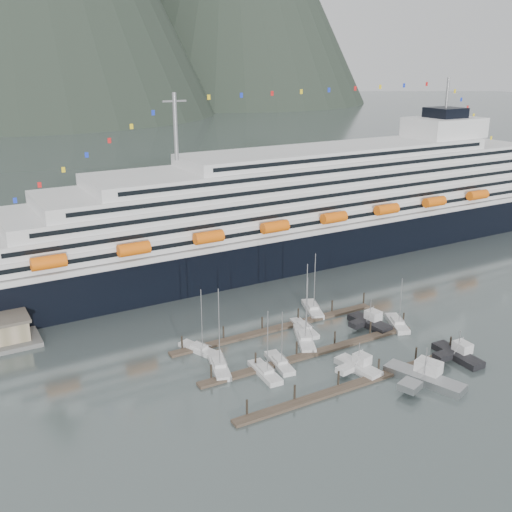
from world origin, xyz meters
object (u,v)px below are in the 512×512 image
(cruise_ship, at_px, (310,213))
(trawler_d, at_px, (457,354))
(trawler_c, at_px, (424,377))
(sailboat_h, at_px, (397,324))
(sailboat_b, at_px, (219,366))
(sailboat_c, at_px, (280,363))
(sailboat_d, at_px, (304,339))
(trawler_b, at_px, (358,366))
(sailboat_e, at_px, (199,350))
(trawler_e, at_px, (369,322))
(sailboat_a, at_px, (265,373))
(sailboat_f, at_px, (313,309))
(sailboat_g, at_px, (304,329))

(cruise_ship, xyz_separation_m, trawler_d, (-12.15, -66.69, -11.21))
(cruise_ship, distance_m, trawler_c, 74.84)
(sailboat_h, bearing_deg, sailboat_b, 110.81)
(sailboat_c, relative_size, trawler_d, 1.08)
(sailboat_d, xyz_separation_m, trawler_d, (21.01, -20.36, 0.38))
(sailboat_c, height_order, trawler_b, sailboat_c)
(sailboat_c, distance_m, trawler_d, 33.81)
(sailboat_e, distance_m, trawler_b, 30.41)
(sailboat_h, relative_size, trawler_e, 1.11)
(sailboat_c, relative_size, trawler_c, 0.79)
(sailboat_d, bearing_deg, cruise_ship, -10.64)
(sailboat_a, relative_size, sailboat_f, 0.92)
(trawler_e, bearing_deg, sailboat_f, 18.96)
(trawler_d, bearing_deg, sailboat_b, 66.41)
(sailboat_b, bearing_deg, sailboat_e, 18.19)
(cruise_ship, distance_m, sailboat_a, 72.44)
(cruise_ship, distance_m, sailboat_d, 58.14)
(sailboat_a, bearing_deg, cruise_ship, -37.60)
(sailboat_e, xyz_separation_m, trawler_d, (41.22, -26.73, 0.42))
(sailboat_e, distance_m, sailboat_f, 30.56)
(cruise_ship, relative_size, sailboat_g, 16.85)
(sailboat_a, height_order, sailboat_h, sailboat_a)
(sailboat_b, bearing_deg, sailboat_g, -60.67)
(cruise_ship, relative_size, sailboat_d, 12.13)
(trawler_c, relative_size, trawler_d, 1.38)
(sailboat_b, height_order, sailboat_f, sailboat_b)
(trawler_b, distance_m, trawler_c, 11.63)
(trawler_d, distance_m, trawler_e, 20.13)
(sailboat_f, bearing_deg, sailboat_a, 149.33)
(sailboat_a, height_order, sailboat_g, sailboat_a)
(trawler_c, bearing_deg, trawler_b, 20.27)
(sailboat_a, xyz_separation_m, trawler_c, (22.83, -16.00, 0.50))
(sailboat_c, xyz_separation_m, sailboat_f, (19.52, 17.36, 0.04))
(sailboat_d, height_order, sailboat_h, sailboat_d)
(sailboat_h, distance_m, trawler_b, 22.25)
(sailboat_e, bearing_deg, sailboat_a, -176.54)
(sailboat_e, relative_size, sailboat_h, 1.17)
(sailboat_a, xyz_separation_m, sailboat_e, (-6.50, 14.04, -0.01))
(sailboat_c, relative_size, sailboat_e, 0.85)
(sailboat_d, bearing_deg, sailboat_a, 144.18)
(sailboat_e, height_order, sailboat_g, sailboat_e)
(sailboat_h, relative_size, trawler_c, 0.79)
(trawler_c, bearing_deg, sailboat_g, -6.31)
(trawler_d, relative_size, trawler_e, 1.03)
(sailboat_d, distance_m, sailboat_g, 4.94)
(cruise_ship, xyz_separation_m, sailboat_e, (-53.37, -39.96, -11.63))
(sailboat_a, relative_size, sailboat_b, 0.80)
(sailboat_b, distance_m, trawler_e, 35.83)
(cruise_ship, xyz_separation_m, trawler_b, (-31.44, -61.02, -11.23))
(trawler_c, xyz_separation_m, trawler_d, (11.89, 3.31, -0.09))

